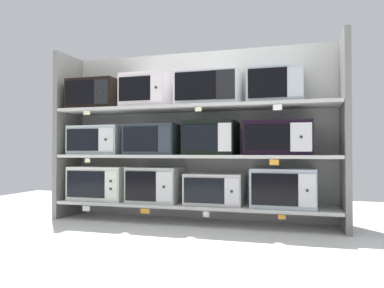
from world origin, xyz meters
TOP-DOWN VIEW (x-y plane):
  - ground at (0.00, -1.00)m, footprint 6.62×6.00m
  - back_panel at (0.00, 0.24)m, footprint 2.82×0.04m
  - upright_left at (-1.34, 0.00)m, footprint 0.05×0.45m
  - upright_right at (1.34, 0.00)m, footprint 0.05×0.45m
  - shelf_0 at (0.00, 0.00)m, footprint 2.62×0.45m
  - microwave_0 at (-0.96, -0.00)m, footprint 0.58×0.36m
  - microwave_1 at (-0.36, -0.00)m, footprint 0.49×0.43m
  - microwave_2 at (0.22, -0.00)m, footprint 0.52×0.39m
  - microwave_3 at (0.83, -0.00)m, footprint 0.55×0.41m
  - price_tag_0 at (-0.98, -0.23)m, footprint 0.08×0.00m
  - price_tag_1 at (-0.38, -0.23)m, footprint 0.09×0.00m
  - price_tag_2 at (0.19, -0.23)m, footprint 0.06×0.00m
  - price_tag_3 at (0.83, -0.23)m, footprint 0.06×0.00m
  - shelf_1 at (0.00, 0.00)m, footprint 2.62×0.45m
  - microwave_4 at (-0.98, -0.00)m, footprint 0.54×0.37m
  - microwave_5 at (-0.38, -0.00)m, footprint 0.50×0.42m
  - microwave_6 at (0.19, -0.00)m, footprint 0.46×0.42m
  - microwave_7 at (0.79, -0.00)m, footprint 0.58×0.40m
  - price_tag_4 at (-0.97, -0.23)m, footprint 0.06×0.00m
  - price_tag_5 at (0.77, -0.23)m, footprint 0.08×0.00m
  - shelf_2 at (0.00, 0.00)m, footprint 2.62×0.45m
  - microwave_8 at (-1.00, -0.00)m, footprint 0.49×0.42m
  - microwave_9 at (-0.44, -0.00)m, footprint 0.46×0.41m
  - microwave_10 at (0.16, -0.00)m, footprint 0.58×0.36m
  - microwave_11 at (0.77, -0.00)m, footprint 0.48×0.38m
  - price_tag_6 at (-0.98, -0.23)m, footprint 0.07×0.00m
  - price_tag_7 at (0.12, -0.23)m, footprint 0.06×0.00m
  - price_tag_8 at (0.80, -0.23)m, footprint 0.07×0.00m

SIDE VIEW (x-z plane):
  - ground at x=0.00m, z-range -0.02..0.00m
  - price_tag_0 at x=-0.98m, z-range 0.10..0.14m
  - price_tag_2 at x=0.19m, z-range 0.10..0.14m
  - price_tag_1 at x=-0.38m, z-range 0.10..0.14m
  - price_tag_3 at x=0.83m, z-range 0.11..0.14m
  - shelf_0 at x=0.00m, z-range 0.15..0.18m
  - microwave_2 at x=0.22m, z-range 0.18..0.46m
  - microwave_0 at x=-0.96m, z-range 0.18..0.51m
  - microwave_1 at x=-0.36m, z-range 0.18..0.51m
  - microwave_3 at x=0.83m, z-range 0.18..0.51m
  - price_tag_5 at x=0.77m, z-range 0.55..0.60m
  - price_tag_4 at x=-0.97m, z-range 0.56..0.60m
  - shelf_1 at x=0.00m, z-range 0.60..0.63m
  - microwave_4 at x=-0.98m, z-range 0.63..0.92m
  - microwave_5 at x=-0.38m, z-range 0.63..0.92m
  - microwave_7 at x=0.79m, z-range 0.63..0.93m
  - microwave_6 at x=0.19m, z-range 0.63..0.94m
  - back_panel at x=0.00m, z-range 0.00..1.66m
  - upright_left at x=-1.34m, z-range 0.00..1.66m
  - upright_right at x=1.34m, z-range 0.00..1.66m
  - price_tag_8 at x=0.80m, z-range 1.00..1.05m
  - price_tag_7 at x=0.12m, z-range 1.01..1.05m
  - price_tag_6 at x=-0.98m, z-range 1.01..1.05m
  - shelf_2 at x=0.00m, z-range 1.05..1.08m
  - microwave_8 at x=-1.00m, z-range 1.08..1.38m
  - microwave_11 at x=0.77m, z-range 1.08..1.39m
  - microwave_9 at x=-0.44m, z-range 1.08..1.40m
  - microwave_10 at x=0.16m, z-range 1.08..1.41m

